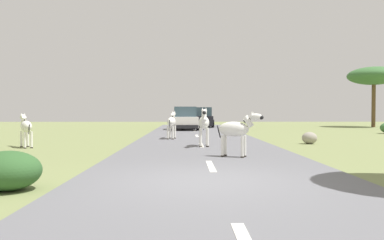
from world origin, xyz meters
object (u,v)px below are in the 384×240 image
at_px(zebra_3, 236,130).
at_px(bush_1, 8,171).
at_px(zebra_1, 172,122).
at_px(car_0, 202,118).
at_px(zebra_0, 204,123).
at_px(zebra_2, 26,127).
at_px(car_1, 185,119).
at_px(rock_0, 310,138).
at_px(tree_0, 374,76).

xyz_separation_m(zebra_3, bush_1, (-4.78, -4.65, -0.52)).
xyz_separation_m(zebra_1, bush_1, (-2.53, -12.39, -0.53)).
bearing_deg(car_0, zebra_0, -91.80).
distance_m(zebra_1, zebra_2, 6.96).
height_order(zebra_1, car_1, car_1).
xyz_separation_m(car_1, rock_0, (5.53, -12.36, -0.59)).
distance_m(car_0, car_1, 5.14).
xyz_separation_m(zebra_0, car_1, (-0.79, 14.02, -0.12)).
bearing_deg(zebra_1, zebra_2, -135.91).
distance_m(car_0, tree_0, 16.09).
height_order(zebra_0, rock_0, zebra_0).
bearing_deg(zebra_1, bush_1, -93.38).
distance_m(zebra_2, bush_1, 8.88).
bearing_deg(zebra_1, zebra_0, -63.10).
height_order(car_0, rock_0, car_0).
relative_size(zebra_0, car_0, 0.38).
bearing_deg(car_0, zebra_1, -97.90).
relative_size(zebra_1, tree_0, 0.27).
bearing_deg(zebra_2, car_0, 33.15).
xyz_separation_m(zebra_1, rock_0, (6.18, -2.56, -0.63)).
bearing_deg(car_1, bush_1, 79.63).
bearing_deg(car_1, zebra_3, 92.98).
bearing_deg(zebra_3, rock_0, 168.25).
relative_size(zebra_0, rock_0, 2.46).
bearing_deg(zebra_2, bush_1, -103.93).
bearing_deg(zebra_0, car_0, -90.12).
height_order(zebra_3, car_0, car_0).
height_order(zebra_2, car_0, car_0).
bearing_deg(bush_1, zebra_0, 64.17).
bearing_deg(bush_1, zebra_2, 110.49).
bearing_deg(zebra_2, tree_0, 5.07).
bearing_deg(zebra_3, bush_1, -20.39).
height_order(tree_0, bush_1, tree_0).
bearing_deg(zebra_0, bush_1, 66.17).
xyz_separation_m(zebra_1, car_1, (0.64, 9.81, -0.05)).
bearing_deg(zebra_1, car_0, 89.94).
relative_size(car_0, rock_0, 6.55).
xyz_separation_m(zebra_3, car_1, (-1.60, 17.55, -0.03)).
distance_m(car_1, tree_0, 18.34).
bearing_deg(rock_0, car_1, 114.11).
bearing_deg(car_1, tree_0, -164.76).
xyz_separation_m(zebra_0, bush_1, (-3.96, -8.18, -0.61)).
distance_m(zebra_1, tree_0, 23.67).
distance_m(zebra_0, tree_0, 25.63).
bearing_deg(tree_0, bush_1, -126.34).
height_order(car_1, bush_1, car_1).
height_order(car_0, bush_1, car_0).
relative_size(tree_0, bush_1, 4.52).
height_order(zebra_3, rock_0, zebra_3).
bearing_deg(bush_1, rock_0, 48.48).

